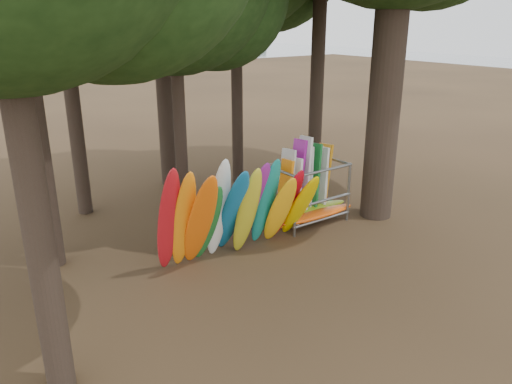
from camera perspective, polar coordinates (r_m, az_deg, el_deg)
ground at (r=14.70m, az=1.89°, el=-7.10°), size 120.00×120.00×0.00m
kayak_row at (r=14.02m, az=-1.96°, el=-2.29°), size 4.86×2.08×3.24m
storage_rack at (r=16.75m, az=5.85°, el=-0.25°), size 3.24×1.57×2.92m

